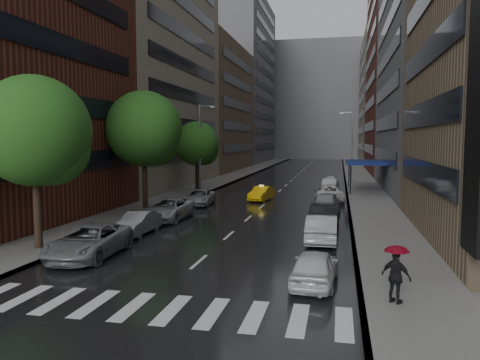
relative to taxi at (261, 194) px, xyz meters
name	(u,v)px	position (x,y,z in m)	size (l,w,h in m)	color
ground	(168,289)	(0.65, -25.67, -0.65)	(220.00, 220.00, 0.00)	gray
road	(294,178)	(0.65, 24.33, -0.64)	(14.00, 140.00, 0.01)	black
sidewalk_left	(232,177)	(-8.35, 24.33, -0.57)	(4.00, 140.00, 0.15)	gray
sidewalk_right	(359,179)	(9.65, 24.33, -0.57)	(4.00, 140.00, 0.15)	gray
crosswalk	(152,308)	(0.85, -27.67, -0.63)	(13.15, 2.80, 0.01)	silver
buildings_left	(208,75)	(-14.35, 33.12, 15.34)	(8.00, 108.00, 38.00)	maroon
buildings_right	(402,74)	(15.65, 31.03, 14.39)	(8.05, 109.10, 36.00)	#937A5B
building_far	(317,101)	(0.65, 92.33, 15.35)	(40.00, 14.00, 32.00)	slate
tree_near	(34,131)	(-7.95, -21.25, 5.40)	(5.54, 5.54, 8.83)	#382619
tree_mid	(144,129)	(-7.95, -7.88, 5.77)	(5.88, 5.88, 9.37)	#382619
tree_far	(197,144)	(-7.95, 5.84, 4.48)	(4.71, 4.71, 7.50)	#382619
taxi	(261,194)	(0.00, 0.00, 0.00)	(1.37, 3.93, 1.29)	#E2AC0B
parked_cars_left	(153,216)	(-4.75, -14.00, 0.08)	(2.86, 23.37, 1.55)	gray
parked_cars_right	(327,202)	(6.05, -5.02, 0.10)	(2.94, 42.68, 1.57)	silver
ped_red_umbrella	(396,269)	(8.86, -25.88, 0.68)	(1.12, 0.97, 2.01)	black
street_lamp_left	(201,146)	(-7.07, 4.33, 4.24)	(1.74, 0.22, 9.00)	gray
street_lamp_right	(351,145)	(8.37, 19.33, 4.24)	(1.74, 0.22, 9.00)	gray
awning	(365,162)	(9.64, 9.33, 2.49)	(4.00, 8.00, 3.12)	navy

